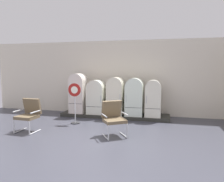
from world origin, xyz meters
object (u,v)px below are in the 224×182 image
object	(u,v)px
refrigerator_1	(96,96)
refrigerator_3	(134,96)
refrigerator_4	(153,97)
armchair_left	(29,113)
sign_stand	(75,104)
refrigerator_0	(78,92)
refrigerator_2	(116,95)
armchair_right	(113,117)

from	to	relation	value
refrigerator_1	refrigerator_3	distance (m)	1.56
refrigerator_4	armchair_left	world-z (taller)	refrigerator_4
refrigerator_3	armchair_left	world-z (taller)	refrigerator_3
refrigerator_1	sign_stand	size ratio (longest dim) A/B	0.95
refrigerator_0	refrigerator_4	size ratio (longest dim) A/B	1.16
refrigerator_1	refrigerator_2	xyz separation A→B (m)	(0.80, 0.05, 0.07)
sign_stand	refrigerator_3	bearing A→B (deg)	32.56
refrigerator_2	armchair_right	bearing A→B (deg)	-78.90
refrigerator_0	sign_stand	bearing A→B (deg)	-72.67
armchair_right	sign_stand	world-z (taller)	sign_stand
refrigerator_1	sign_stand	bearing A→B (deg)	-108.69
armchair_right	sign_stand	bearing A→B (deg)	148.14
sign_stand	refrigerator_2	bearing A→B (deg)	46.01
refrigerator_4	armchair_left	distance (m)	4.44
refrigerator_0	refrigerator_2	bearing A→B (deg)	1.03
armchair_left	sign_stand	size ratio (longest dim) A/B	0.71
refrigerator_2	refrigerator_4	size ratio (longest dim) A/B	1.06
refrigerator_0	sign_stand	xyz separation A→B (m)	(0.38, -1.22, -0.28)
refrigerator_2	sign_stand	size ratio (longest dim) A/B	1.03
refrigerator_2	armchair_left	xyz separation A→B (m)	(-2.24, -2.45, -0.35)
refrigerator_4	armchair_right	world-z (taller)	refrigerator_4
armchair_left	refrigerator_4	bearing A→B (deg)	32.93
refrigerator_1	refrigerator_4	bearing A→B (deg)	0.26
armchair_left	refrigerator_2	bearing A→B (deg)	47.57
armchair_left	armchair_right	size ratio (longest dim) A/B	1.00
refrigerator_3	refrigerator_4	distance (m)	0.72
sign_stand	refrigerator_1	bearing A→B (deg)	71.31
refrigerator_4	refrigerator_1	bearing A→B (deg)	-179.74
armchair_left	armchair_right	xyz separation A→B (m)	(2.68, 0.17, 0.00)
refrigerator_3	armchair_left	size ratio (longest dim) A/B	1.43
refrigerator_4	armchair_right	bearing A→B (deg)	-114.74
armchair_right	refrigerator_3	bearing A→B (deg)	82.25
refrigerator_2	armchair_right	distance (m)	2.35
refrigerator_1	refrigerator_2	world-z (taller)	refrigerator_2
refrigerator_0	refrigerator_3	distance (m)	2.35
refrigerator_4	refrigerator_2	bearing A→B (deg)	178.41
refrigerator_3	refrigerator_2	bearing A→B (deg)	-179.68
refrigerator_4	armchair_right	distance (m)	2.48
refrigerator_0	refrigerator_3	size ratio (longest dim) A/B	1.11
sign_stand	armchair_left	bearing A→B (deg)	-130.72
refrigerator_1	sign_stand	world-z (taller)	refrigerator_1
refrigerator_1	refrigerator_3	xyz separation A→B (m)	(1.56, 0.06, 0.05)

